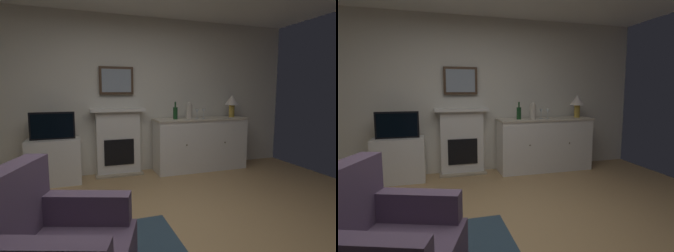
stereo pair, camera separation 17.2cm
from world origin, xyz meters
The scene contains 12 objects.
ground_plane centered at (0.00, 0.00, -0.05)m, with size 6.38×4.85×0.10m, color tan.
wall_rear centered at (0.00, 2.40, 1.30)m, with size 6.38×0.06×2.60m, color silver.
fireplace_unit centered at (-0.03, 2.27, 0.55)m, with size 0.87×0.30×1.10m.
framed_picture centered at (-0.03, 2.31, 1.55)m, with size 0.55×0.04×0.45m.
sideboard_cabinet centered at (1.38, 2.09, 0.46)m, with size 1.65×0.49×0.91m.
table_lamp centered at (1.99, 2.09, 1.19)m, with size 0.26×0.26×0.40m.
wine_bottle centered at (0.89, 2.05, 1.02)m, with size 0.08×0.08×0.29m.
wine_glass_left centered at (1.30, 2.07, 1.03)m, with size 0.07×0.07×0.16m.
wine_glass_center centered at (1.41, 2.04, 1.03)m, with size 0.07×0.07×0.16m.
vase_decorative centered at (1.13, 2.04, 1.05)m, with size 0.11×0.11×0.28m.
tv_cabinet centered at (-1.01, 2.11, 0.34)m, with size 0.75×0.42×0.68m.
tv_set centered at (-1.01, 2.08, 0.88)m, with size 0.62×0.07×0.40m.
Camera 1 is at (-0.68, -2.15, 1.37)m, focal length 28.90 mm.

